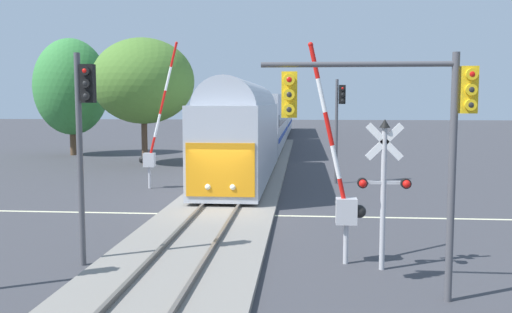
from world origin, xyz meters
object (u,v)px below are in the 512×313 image
at_px(commuter_train, 269,119).
at_px(oak_behind_train, 143,81).
at_px(pine_left_background, 71,87).
at_px(traffic_signal_far_side, 339,114).
at_px(crossing_gate_far, 152,144).
at_px(crossing_gate_near, 344,194).
at_px(traffic_signal_median, 83,125).
at_px(crossing_signal_mast, 384,179).
at_px(traffic_signal_near_right, 398,115).

distance_m(commuter_train, oak_behind_train, 17.06).
bearing_deg(pine_left_background, traffic_signal_far_side, -34.35).
bearing_deg(crossing_gate_far, crossing_gate_near, -55.04).
xyz_separation_m(traffic_signal_far_side, oak_behind_train, (-12.88, 7.99, 2.05)).
relative_size(commuter_train, oak_behind_train, 7.58).
height_order(crossing_gate_near, traffic_signal_median, crossing_gate_near).
bearing_deg(crossing_signal_mast, pine_left_background, 125.21).
relative_size(crossing_signal_mast, traffic_signal_median, 0.70).
height_order(crossing_signal_mast, pine_left_background, pine_left_background).
height_order(crossing_gate_near, crossing_gate_far, crossing_gate_far).
xyz_separation_m(crossing_gate_near, crossing_signal_mast, (0.97, -0.49, 0.49)).
height_order(crossing_gate_far, pine_left_background, pine_left_background).
relative_size(crossing_gate_near, pine_left_background, 0.63).
bearing_deg(commuter_train, pine_left_background, -150.27).
relative_size(crossing_gate_near, traffic_signal_median, 1.05).
relative_size(crossing_gate_near, traffic_signal_near_right, 1.09).
xyz_separation_m(crossing_gate_near, traffic_signal_near_right, (0.92, -2.72, 2.18)).
bearing_deg(traffic_signal_far_side, crossing_gate_near, -93.01).
relative_size(traffic_signal_near_right, traffic_signal_far_side, 0.98).
bearing_deg(crossing_signal_mast, oak_behind_train, 119.20).
relative_size(crossing_signal_mast, oak_behind_train, 0.45).
bearing_deg(oak_behind_train, crossing_signal_mast, -60.80).
bearing_deg(oak_behind_train, traffic_signal_far_side, -31.83).
relative_size(crossing_gate_far, traffic_signal_near_right, 1.34).
height_order(commuter_train, crossing_gate_far, crossing_gate_far).
relative_size(traffic_signal_median, pine_left_background, 0.60).
distance_m(traffic_signal_near_right, traffic_signal_far_side, 17.61).
height_order(crossing_gate_near, oak_behind_train, oak_behind_train).
distance_m(commuter_train, traffic_signal_median, 38.64).
height_order(crossing_gate_far, traffic_signal_near_right, crossing_gate_far).
bearing_deg(pine_left_background, crossing_gate_far, -56.08).
bearing_deg(crossing_gate_near, traffic_signal_median, -173.77).
relative_size(crossing_signal_mast, crossing_gate_far, 0.54).
bearing_deg(crossing_gate_near, traffic_signal_near_right, -71.34).
xyz_separation_m(commuter_train, crossing_gate_far, (-4.28, -25.41, -0.49)).
bearing_deg(crossing_gate_far, crossing_signal_mast, -53.20).
relative_size(crossing_gate_near, traffic_signal_far_side, 1.07).
relative_size(commuter_train, traffic_signal_near_right, 12.12).
relative_size(commuter_train, crossing_signal_mast, 16.72).
xyz_separation_m(crossing_gate_near, traffic_signal_median, (-6.87, -0.75, 1.87)).
bearing_deg(traffic_signal_far_side, pine_left_background, 145.65).
xyz_separation_m(crossing_gate_far, traffic_signal_far_side, (9.44, 2.51, 1.48)).
xyz_separation_m(commuter_train, traffic_signal_median, (-2.49, -38.54, 1.07)).
height_order(pine_left_background, oak_behind_train, pine_left_background).
bearing_deg(commuter_train, crossing_gate_near, -83.40).
bearing_deg(traffic_signal_near_right, oak_behind_train, 116.94).
bearing_deg(crossing_gate_far, oak_behind_train, 108.11).
xyz_separation_m(traffic_signal_near_right, traffic_signal_far_side, (-0.13, 17.61, -0.39)).
bearing_deg(traffic_signal_median, traffic_signal_far_side, 63.94).
bearing_deg(pine_left_background, traffic_signal_median, -66.46).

